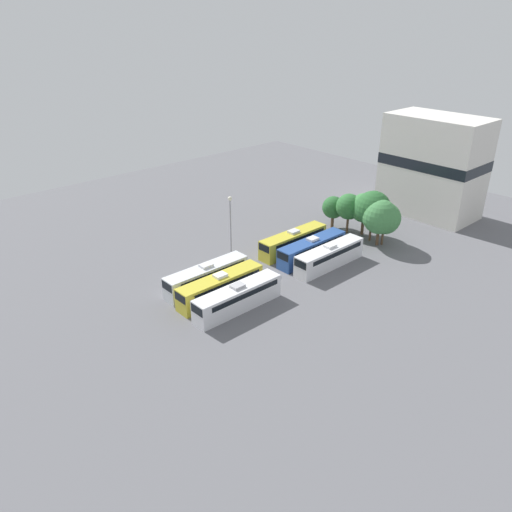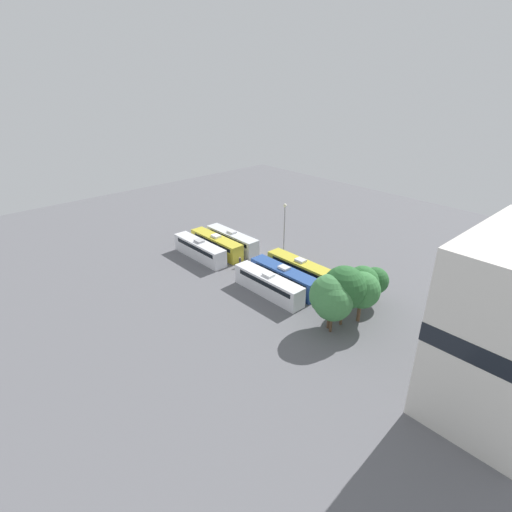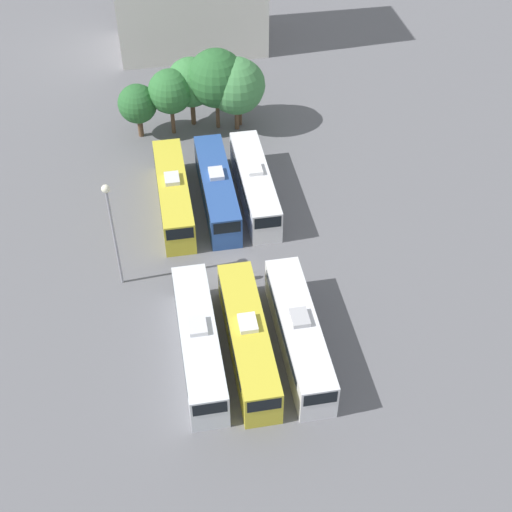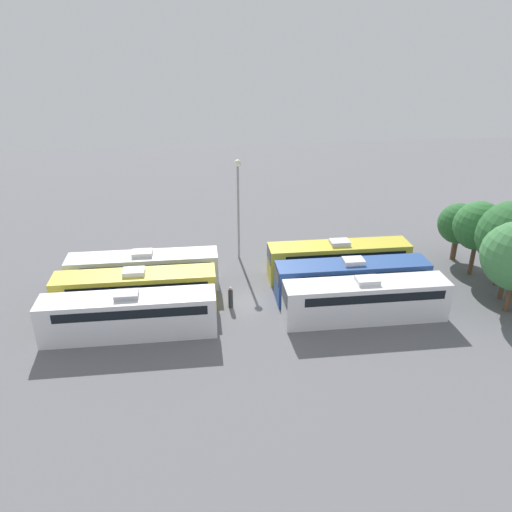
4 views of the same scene
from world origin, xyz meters
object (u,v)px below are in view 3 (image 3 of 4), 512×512
Objects in this scene: bus_0 at (199,340)px; bus_1 at (248,338)px; light_pole at (111,221)px; tree_4 at (236,86)px; bus_4 at (217,188)px; bus_5 at (255,183)px; tree_1 at (170,92)px; worker_person at (240,273)px; tree_3 at (216,78)px; tree_0 at (137,104)px; tree_5 at (240,85)px; bus_2 at (299,332)px; bus_3 at (173,193)px; tree_2 at (191,82)px.

bus_1 is at bearing -5.78° from bus_0.
tree_4 is (11.93, 19.32, -1.49)m from light_pole.
bus_4 and bus_5 have the same top height.
tree_1 is at bearing 103.16° from bus_4.
light_pole reaches higher than tree_1.
light_pole reaches higher than worker_person.
light_pole is 1.27× the size of tree_4.
bus_4 is 12.37m from tree_3.
light_pole is at bearing -97.60° from tree_0.
bus_1 is 1.77× the size of tree_5.
bus_2 is 1.00× the size of bus_5.
bus_3 is 1.77× the size of tree_5.
worker_person is 0.26× the size of tree_1.
bus_2 is at bearing -4.02° from bus_0.
tree_1 is at bearing -0.32° from tree_0.
tree_3 is (1.69, 11.70, 3.67)m from bus_4.
worker_person is 22.00m from tree_5.
tree_5 is at bearing 2.03° from tree_3.
tree_0 reaches higher than bus_3.
bus_5 is 12.32m from tree_3.
bus_5 is 1.64× the size of tree_4.
tree_4 is at bearing 57.33° from bus_3.
tree_4 is at bearing 58.30° from light_pole.
bus_1 is at bearing -45.75° from light_pole.
light_pole is at bearing -106.34° from tree_1.
bus_1 is 1.82× the size of tree_1.
bus_0 is 1.77× the size of tree_5.
bus_4 is at bearing 92.34° from worker_person.
light_pole is 1.15× the size of tree_3.
bus_1 is 1.49× the size of tree_3.
tree_4 reaches higher than bus_2.
bus_0 is at bearing -95.65° from tree_2.
tree_1 is (-5.93, 11.44, 2.85)m from bus_5.
tree_4 is at bearing 75.80° from bus_0.
bus_1 is 29.59m from tree_2.
tree_0 is 0.73× the size of tree_4.
tree_2 is at bearing 76.42° from bus_3.
bus_1 is 2.24× the size of tree_0.
bus_5 is (6.94, 0.11, 0.00)m from bus_3.
bus_5 is at bearing 35.17° from light_pole.
tree_5 is (4.08, 28.48, 2.72)m from bus_1.
tree_1 reaches higher than bus_3.
tree_2 reaches higher than bus_4.
bus_2 is 28.76m from tree_5.
tree_4 reaches higher than bus_4.
worker_person is at bearing 112.10° from bus_2.
tree_2 reaches higher than bus_2.
tree_3 reaches higher than tree_2.
tree_2 is (-1.00, 22.39, 3.73)m from worker_person.
tree_5 is (0.59, 28.62, 2.72)m from bus_2.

